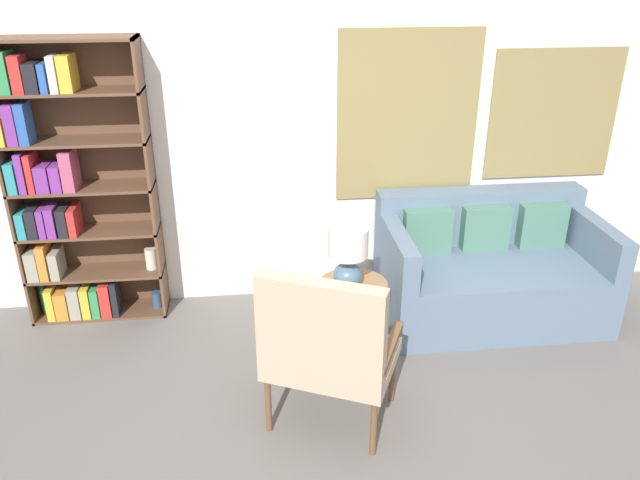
# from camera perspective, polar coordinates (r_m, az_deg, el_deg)

# --- Properties ---
(ground_plane) EXTENTS (14.00, 14.00, 0.00)m
(ground_plane) POSITION_cam_1_polar(r_m,az_deg,el_deg) (3.53, 1.08, -20.71)
(ground_plane) COLOR #66605B
(wall_back) EXTENTS (6.40, 0.08, 2.70)m
(wall_back) POSITION_cam_1_polar(r_m,az_deg,el_deg) (4.65, -1.50, 10.24)
(wall_back) COLOR white
(wall_back) RESTS_ON ground_plane
(bookshelf) EXTENTS (0.98, 0.30, 2.03)m
(bookshelf) POSITION_cam_1_polar(r_m,az_deg,el_deg) (4.74, -22.20, 3.96)
(bookshelf) COLOR brown
(bookshelf) RESTS_ON ground_plane
(armchair) EXTENTS (0.86, 0.80, 1.02)m
(armchair) POSITION_cam_1_polar(r_m,az_deg,el_deg) (3.44, 0.58, -9.55)
(armchair) COLOR brown
(armchair) RESTS_ON ground_plane
(couch) EXTENTS (1.60, 0.93, 0.88)m
(couch) POSITION_cam_1_polar(r_m,az_deg,el_deg) (4.88, 15.12, -2.71)
(couch) COLOR slate
(couch) RESTS_ON ground_plane
(side_table) EXTENTS (0.46, 0.46, 0.53)m
(side_table) POSITION_cam_1_polar(r_m,az_deg,el_deg) (4.18, 3.05, -4.78)
(side_table) COLOR #99704C
(side_table) RESTS_ON ground_plane
(table_lamp) EXTENTS (0.26, 0.26, 0.41)m
(table_lamp) POSITION_cam_1_polar(r_m,az_deg,el_deg) (4.01, 2.58, -1.12)
(table_lamp) COLOR slate
(table_lamp) RESTS_ON side_table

